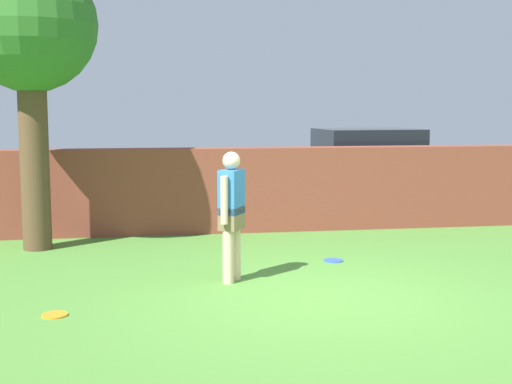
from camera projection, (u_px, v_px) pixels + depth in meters
name	position (u px, v px, depth m)	size (l,w,h in m)	color
ground_plane	(322.00, 298.00, 7.93)	(40.00, 40.00, 0.00)	#4C8433
brick_wall	(172.00, 191.00, 11.95)	(12.77, 0.50, 1.46)	brown
tree	(30.00, 33.00, 10.27)	(2.00, 2.00, 4.37)	brown
person	(232.00, 210.00, 8.59)	(0.37, 0.48, 1.62)	beige
car	(367.00, 171.00, 14.34)	(4.30, 2.12, 1.72)	black
frisbee_blue	(333.00, 260.00, 9.82)	(0.27, 0.27, 0.02)	blue
frisbee_orange	(55.00, 315.00, 7.25)	(0.27, 0.27, 0.02)	orange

